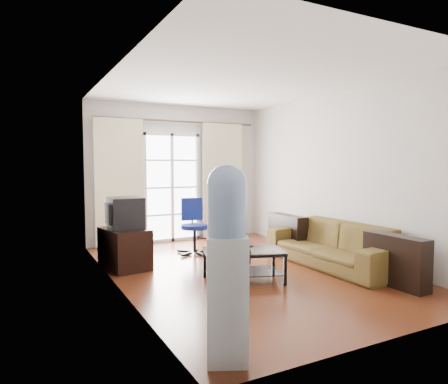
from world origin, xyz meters
The scene contains 20 objects.
floor centered at (0.00, 0.00, 0.00)m, with size 5.20×5.20×0.00m, color brown.
ceiling centered at (0.00, 0.00, 2.70)m, with size 5.20×5.20×0.00m, color white.
wall_back centered at (0.00, 2.60, 1.35)m, with size 3.60×0.02×2.70m, color beige.
wall_front centered at (0.00, -2.60, 1.35)m, with size 3.60×0.02×2.70m, color beige.
wall_left centered at (-1.80, 0.00, 1.35)m, with size 0.02×5.20×2.70m, color beige.
wall_right centered at (1.80, 0.00, 1.35)m, with size 0.02×5.20×2.70m, color beige.
french_door centered at (-0.15, 2.54, 1.07)m, with size 1.16×0.06×2.15m.
curtain_rod centered at (0.00, 2.50, 2.38)m, with size 0.04×0.04×3.30m, color #4C3F2D.
curtain_left centered at (-1.20, 2.48, 1.20)m, with size 0.90×0.07×2.35m, color beige.
curtain_right centered at (0.95, 2.48, 1.20)m, with size 0.90×0.07×2.35m, color beige.
radiator centered at (0.80, 2.50, 0.33)m, with size 0.64×0.12×0.64m, color gray.
sofa centered at (1.31, -0.42, 0.33)m, with size 0.88×2.25×0.66m, color brown.
coffee_table centered at (-0.29, -0.50, 0.27)m, with size 1.16×0.88×0.42m.
bowl centered at (-0.40, -0.47, 0.44)m, with size 0.21×0.21×0.05m, color #318743.
book centered at (-0.53, -0.53, 0.43)m, with size 0.25×0.28×0.02m, color maroon.
remote centered at (-0.11, -0.35, 0.42)m, with size 0.14×0.04×0.02m, color black.
tv_stand centered at (-1.50, 0.90, 0.29)m, with size 0.54×0.80×0.59m, color black.
crt_tv centered at (-1.50, 0.90, 0.82)m, with size 0.52×0.50×0.46m.
task_chair centered at (-0.21, 1.31, 0.28)m, with size 0.76×0.76×0.95m.
water_cooler centered at (-1.47, -2.27, 0.81)m, with size 0.42×0.42×1.54m.
Camera 1 is at (-2.90, -4.94, 1.54)m, focal length 32.00 mm.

